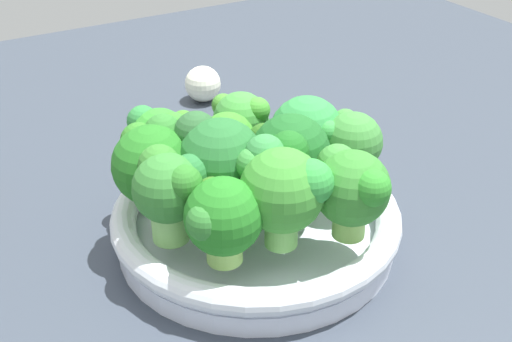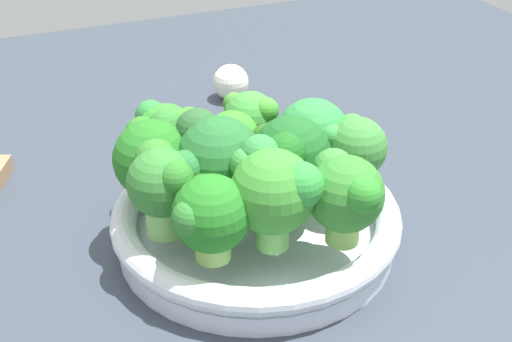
{
  "view_description": "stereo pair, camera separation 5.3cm",
  "coord_description": "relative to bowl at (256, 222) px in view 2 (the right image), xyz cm",
  "views": [
    {
      "loc": [
        22.32,
        36.12,
        33.68
      ],
      "look_at": [
        -0.56,
        -3.15,
        6.83
      ],
      "focal_mm": 46.77,
      "sensor_mm": 36.0,
      "label": 1
    },
    {
      "loc": [
        17.62,
        38.5,
        33.68
      ],
      "look_at": [
        -0.56,
        -3.15,
        6.83
      ],
      "focal_mm": 46.77,
      "sensor_mm": 36.0,
      "label": 2
    }
  ],
  "objects": [
    {
      "name": "broccoli_floret_3",
      "position": [
        -2.47,
        -6.83,
        5.74
      ],
      "size": [
        4.95,
        5.34,
        6.5
      ],
      "color": "#8ED873",
      "rests_on": "bowl"
    },
    {
      "name": "broccoli_floret_4",
      "position": [
        -3.82,
        7.24,
        6.06
      ],
      "size": [
        5.69,
        6.93,
        6.99
      ],
      "color": "#88C259",
      "rests_on": "bowl"
    },
    {
      "name": "broccoli_floret_5",
      "position": [
        0.31,
        -3.75,
        5.84
      ],
      "size": [
        4.66,
        4.8,
        6.57
      ],
      "color": "#94C15A",
      "rests_on": "bowl"
    },
    {
      "name": "broccoli_floret_1",
      "position": [
        -5.49,
        -1.15,
        6.13
      ],
      "size": [
        6.87,
        6.44,
        7.44
      ],
      "color": "#91C76C",
      "rests_on": "bowl"
    },
    {
      "name": "broccoli_floret_0",
      "position": [
        1.06,
        5.57,
        6.68
      ],
      "size": [
        6.23,
        7.14,
        7.83
      ],
      "color": "#76C25C",
      "rests_on": "bowl"
    },
    {
      "name": "broccoli_floret_2",
      "position": [
        -7.88,
        1.67,
        6.04
      ],
      "size": [
        5.36,
        5.48,
        6.86
      ],
      "color": "#7CC35D",
      "rests_on": "bowl"
    },
    {
      "name": "bowl",
      "position": [
        0.0,
        0.0,
        0.0
      ],
      "size": [
        23.78,
        23.78,
        3.83
      ],
      "color": "white",
      "rests_on": "ground_plane"
    },
    {
      "name": "broccoli_floret_6",
      "position": [
        -2.21,
        1.07,
        6.29
      ],
      "size": [
        7.13,
        6.93,
        7.58
      ],
      "color": "#9AD171",
      "rests_on": "bowl"
    },
    {
      "name": "ground_plane",
      "position": [
        0.56,
        3.15,
        -3.2
      ],
      "size": [
        130.0,
        130.0,
        2.5
      ],
      "primitive_type": "cube",
      "color": "#343C48"
    },
    {
      "name": "broccoli_floret_7",
      "position": [
        2.9,
        -0.3,
        6.59
      ],
      "size": [
        6.7,
        7.63,
        7.99
      ],
      "color": "#87BF69",
      "rests_on": "bowl"
    },
    {
      "name": "broccoli_floret_9",
      "position": [
        7.66,
        1.1,
        6.15
      ],
      "size": [
        5.9,
        5.45,
        7.02
      ],
      "color": "#82C566",
      "rests_on": "bowl"
    },
    {
      "name": "broccoli_floret_8",
      "position": [
        5.18,
        -6.54,
        6.43
      ],
      "size": [
        5.49,
        5.71,
        7.05
      ],
      "color": "#7FB850",
      "rests_on": "bowl"
    },
    {
      "name": "broccoli_floret_11",
      "position": [
        5.83,
        5.23,
        5.57
      ],
      "size": [
        5.81,
        6.24,
        6.58
      ],
      "color": "#94CB61",
      "rests_on": "bowl"
    },
    {
      "name": "broccoli_floret_10",
      "position": [
        7.35,
        -3.12,
        6.32
      ],
      "size": [
        6.35,
        7.48,
        7.42
      ],
      "color": "#9BD268",
      "rests_on": "bowl"
    },
    {
      "name": "garlic_bulb",
      "position": [
        -8.8,
        -27.76,
        0.2
      ],
      "size": [
        4.31,
        4.31,
        4.31
      ],
      "primitive_type": "sphere",
      "color": "white",
      "rests_on": "ground_plane"
    }
  ]
}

